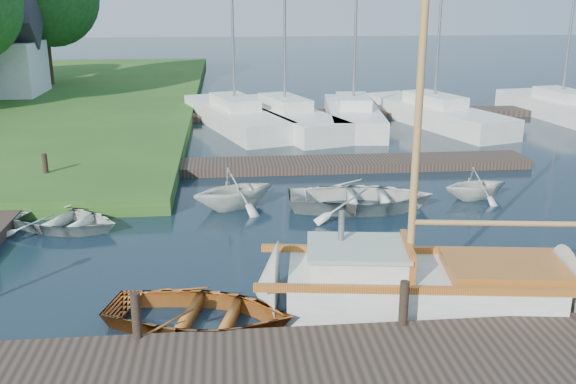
{
  "coord_description": "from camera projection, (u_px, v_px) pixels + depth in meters",
  "views": [
    {
      "loc": [
        -1.44,
        -14.66,
        5.74
      ],
      "look_at": [
        0.0,
        0.0,
        1.2
      ],
      "focal_mm": 40.0,
      "sensor_mm": 36.0,
      "label": 1
    }
  ],
  "objects": [
    {
      "name": "ground",
      "position": [
        288.0,
        239.0,
        15.77
      ],
      "size": [
        160.0,
        160.0,
        0.0
      ],
      "primitive_type": "plane",
      "color": "black",
      "rests_on": "ground"
    },
    {
      "name": "near_dock",
      "position": [
        325.0,
        368.0,
        10.02
      ],
      "size": [
        18.0,
        2.2,
        0.3
      ],
      "primitive_type": "cube",
      "color": "black",
      "rests_on": "ground"
    },
    {
      "name": "far_dock",
      "position": [
        327.0,
        164.0,
        22.1
      ],
      "size": [
        14.0,
        1.6,
        0.3
      ],
      "primitive_type": "cube",
      "color": "black",
      "rests_on": "ground"
    },
    {
      "name": "pontoon",
      "position": [
        456.0,
        112.0,
        31.88
      ],
      "size": [
        30.0,
        1.6,
        0.3
      ],
      "primitive_type": "cube",
      "color": "black",
      "rests_on": "ground"
    },
    {
      "name": "mooring_post_1",
      "position": [
        136.0,
        315.0,
        10.53
      ],
      "size": [
        0.16,
        0.16,
        0.8
      ],
      "primitive_type": "cylinder",
      "color": "black",
      "rests_on": "near_dock"
    },
    {
      "name": "mooring_post_2",
      "position": [
        404.0,
        303.0,
        10.95
      ],
      "size": [
        0.16,
        0.16,
        0.8
      ],
      "primitive_type": "cylinder",
      "color": "black",
      "rests_on": "near_dock"
    },
    {
      "name": "mooring_post_5",
      "position": [
        45.0,
        166.0,
        19.67
      ],
      "size": [
        0.16,
        0.16,
        0.8
      ],
      "primitive_type": "cylinder",
      "color": "black",
      "rests_on": "left_dock"
    },
    {
      "name": "sailboat",
      "position": [
        427.0,
        288.0,
        12.34
      ],
      "size": [
        7.35,
        2.91,
        9.83
      ],
      "rotation": [
        0.0,
        0.0,
        -0.14
      ],
      "color": "beige",
      "rests_on": "ground"
    },
    {
      "name": "dinghy",
      "position": [
        199.0,
        308.0,
        11.52
      ],
      "size": [
        3.94,
        3.24,
        0.71
      ],
      "primitive_type": "imported",
      "rotation": [
        0.0,
        0.0,
        1.31
      ],
      "color": "brown",
      "rests_on": "ground"
    },
    {
      "name": "tender_a",
      "position": [
        62.0,
        217.0,
        16.36
      ],
      "size": [
        3.69,
        3.22,
        0.64
      ],
      "primitive_type": "imported",
      "rotation": [
        0.0,
        0.0,
        1.18
      ],
      "color": "beige",
      "rests_on": "ground"
    },
    {
      "name": "tender_b",
      "position": [
        234.0,
        186.0,
        17.86
      ],
      "size": [
        3.06,
        2.89,
        1.27
      ],
      "primitive_type": "imported",
      "rotation": [
        0.0,
        0.0,
        2.0
      ],
      "color": "beige",
      "rests_on": "ground"
    },
    {
      "name": "tender_c",
      "position": [
        361.0,
        194.0,
        17.86
      ],
      "size": [
        4.24,
        3.18,
        0.84
      ],
      "primitive_type": "imported",
      "rotation": [
        0.0,
        0.0,
        1.5
      ],
      "color": "beige",
      "rests_on": "ground"
    },
    {
      "name": "tender_d",
      "position": [
        477.0,
        181.0,
        18.73
      ],
      "size": [
        2.3,
        2.09,
        1.05
      ],
      "primitive_type": "imported",
      "rotation": [
        0.0,
        0.0,
        1.78
      ],
      "color": "beige",
      "rests_on": "ground"
    },
    {
      "name": "marina_boat_0",
      "position": [
        235.0,
        115.0,
        28.9
      ],
      "size": [
        4.92,
        9.19,
        10.51
      ],
      "rotation": [
        0.0,
        0.0,
        1.89
      ],
      "color": "beige",
      "rests_on": "ground"
    },
    {
      "name": "marina_boat_1",
      "position": [
        285.0,
        115.0,
        28.76
      ],
      "size": [
        4.84,
        9.1,
        10.48
      ],
      "rotation": [
        0.0,
        0.0,
        1.89
      ],
      "color": "beige",
      "rests_on": "ground"
    },
    {
      "name": "marina_boat_2",
      "position": [
        353.0,
        114.0,
        29.01
      ],
      "size": [
        3.0,
        7.93,
        10.42
      ],
      "rotation": [
        0.0,
        0.0,
        1.47
      ],
      "color": "beige",
      "rests_on": "ground"
    },
    {
      "name": "marina_boat_3",
      "position": [
        434.0,
        112.0,
        29.52
      ],
      "size": [
        4.95,
        9.34,
        12.16
      ],
      "rotation": [
        0.0,
        0.0,
        1.89
      ],
      "color": "beige",
      "rests_on": "ground"
    },
    {
      "name": "marina_boat_5",
      "position": [
        561.0,
        107.0,
        30.96
      ],
      "size": [
        3.28,
        8.28,
        10.5
      ],
      "rotation": [
        0.0,
        0.0,
        1.71
      ],
      "color": "beige",
      "rests_on": "ground"
    }
  ]
}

